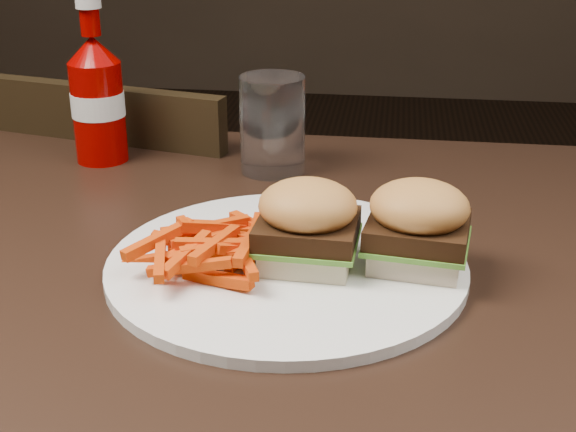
# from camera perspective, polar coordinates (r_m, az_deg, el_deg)

# --- Properties ---
(dining_table) EXTENTS (1.20, 0.80, 0.04)m
(dining_table) POSITION_cam_1_polar(r_m,az_deg,el_deg) (0.77, -7.44, -4.38)
(dining_table) COLOR black
(dining_table) RESTS_ON ground
(chair_far) EXTENTS (0.44, 0.44, 0.04)m
(chair_far) POSITION_cam_1_polar(r_m,az_deg,el_deg) (1.38, -7.91, -5.41)
(chair_far) COLOR black
(chair_far) RESTS_ON ground
(plate) EXTENTS (0.33, 0.33, 0.01)m
(plate) POSITION_cam_1_polar(r_m,az_deg,el_deg) (0.73, -0.11, -3.54)
(plate) COLOR white
(plate) RESTS_ON dining_table
(sandwich_half_a) EXTENTS (0.08, 0.08, 0.02)m
(sandwich_half_a) POSITION_cam_1_polar(r_m,az_deg,el_deg) (0.72, 1.38, -2.64)
(sandwich_half_a) COLOR beige
(sandwich_half_a) RESTS_ON plate
(sandwich_half_b) EXTENTS (0.09, 0.08, 0.02)m
(sandwich_half_b) POSITION_cam_1_polar(r_m,az_deg,el_deg) (0.73, 9.10, -2.68)
(sandwich_half_b) COLOR beige
(sandwich_half_b) RESTS_ON plate
(fries_pile) EXTENTS (0.13, 0.13, 0.05)m
(fries_pile) POSITION_cam_1_polar(r_m,az_deg,el_deg) (0.72, -5.67, -1.63)
(fries_pile) COLOR #CF4F09
(fries_pile) RESTS_ON plate
(ketchup_bottle) EXTENTS (0.08, 0.08, 0.13)m
(ketchup_bottle) POSITION_cam_1_polar(r_m,az_deg,el_deg) (1.03, -13.30, 7.08)
(ketchup_bottle) COLOR #840100
(ketchup_bottle) RESTS_ON dining_table
(tumbler) EXTENTS (0.09, 0.09, 0.12)m
(tumbler) POSITION_cam_1_polar(r_m,az_deg,el_deg) (0.96, -1.11, 6.35)
(tumbler) COLOR white
(tumbler) RESTS_ON dining_table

